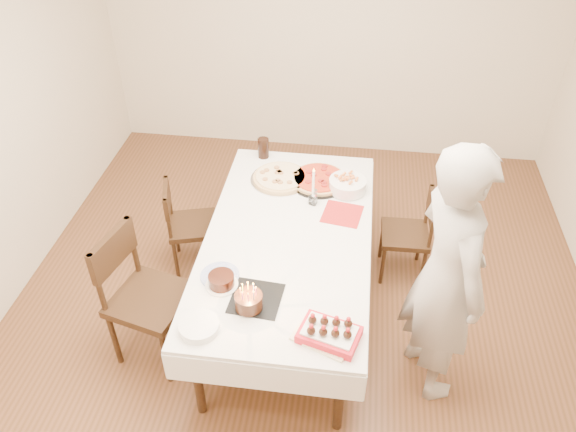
# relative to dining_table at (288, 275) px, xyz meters

# --- Properties ---
(floor) EXTENTS (5.00, 5.00, 0.00)m
(floor) POSITION_rel_dining_table_xyz_m (0.10, -0.05, -0.38)
(floor) COLOR #4F321B
(floor) RESTS_ON ground
(wall_back) EXTENTS (4.50, 0.04, 2.70)m
(wall_back) POSITION_rel_dining_table_xyz_m (0.10, 2.45, 0.98)
(wall_back) COLOR beige
(wall_back) RESTS_ON floor
(dining_table) EXTENTS (1.36, 2.25, 0.75)m
(dining_table) POSITION_rel_dining_table_xyz_m (0.00, 0.00, 0.00)
(dining_table) COLOR white
(dining_table) RESTS_ON floor
(chair_right_savory) EXTENTS (0.41, 0.41, 0.79)m
(chair_right_savory) POSITION_rel_dining_table_xyz_m (0.86, 0.55, 0.02)
(chair_right_savory) COLOR #321E10
(chair_right_savory) RESTS_ON floor
(chair_left_savory) EXTENTS (0.51, 0.51, 0.80)m
(chair_left_savory) POSITION_rel_dining_table_xyz_m (-0.83, 0.43, 0.02)
(chair_left_savory) COLOR #321E10
(chair_left_savory) RESTS_ON floor
(chair_left_dessert) EXTENTS (0.63, 0.63, 1.02)m
(chair_left_dessert) POSITION_rel_dining_table_xyz_m (-0.86, -0.49, 0.13)
(chair_left_dessert) COLOR #321E10
(chair_left_dessert) RESTS_ON floor
(person) EXTENTS (0.66, 0.79, 1.84)m
(person) POSITION_rel_dining_table_xyz_m (1.01, -0.44, 0.55)
(person) COLOR #B1ADA7
(person) RESTS_ON floor
(pizza_white) EXTENTS (0.49, 0.49, 0.04)m
(pizza_white) POSITION_rel_dining_table_xyz_m (-0.15, 0.66, 0.40)
(pizza_white) COLOR beige
(pizza_white) RESTS_ON dining_table
(pizza_pepperoni) EXTENTS (0.53, 0.53, 0.04)m
(pizza_pepperoni) POSITION_rel_dining_table_xyz_m (0.15, 0.68, 0.40)
(pizza_pepperoni) COLOR red
(pizza_pepperoni) RESTS_ON dining_table
(red_placemat) EXTENTS (0.31, 0.31, 0.01)m
(red_placemat) POSITION_rel_dining_table_xyz_m (0.36, 0.29, 0.38)
(red_placemat) COLOR #B21E1E
(red_placemat) RESTS_ON dining_table
(pasta_bowl) EXTENTS (0.37, 0.37, 0.09)m
(pasta_bowl) POSITION_rel_dining_table_xyz_m (0.38, 0.59, 0.43)
(pasta_bowl) COLOR white
(pasta_bowl) RESTS_ON dining_table
(taper_candle) EXTENTS (0.08, 0.08, 0.31)m
(taper_candle) POSITION_rel_dining_table_xyz_m (0.13, 0.40, 0.53)
(taper_candle) COLOR white
(taper_candle) RESTS_ON dining_table
(shaker_pair) EXTENTS (0.09, 0.09, 0.10)m
(shaker_pair) POSITION_rel_dining_table_xyz_m (0.14, 0.38, 0.43)
(shaker_pair) COLOR white
(shaker_pair) RESTS_ON dining_table
(cola_glass) EXTENTS (0.12, 0.12, 0.17)m
(cola_glass) POSITION_rel_dining_table_xyz_m (-0.34, 0.98, 0.46)
(cola_glass) COLOR black
(cola_glass) RESTS_ON dining_table
(layer_cake) EXTENTS (0.25, 0.25, 0.09)m
(layer_cake) POSITION_rel_dining_table_xyz_m (-0.35, -0.53, 0.42)
(layer_cake) COLOR black
(layer_cake) RESTS_ON dining_table
(cake_board) EXTENTS (0.33, 0.33, 0.01)m
(cake_board) POSITION_rel_dining_table_xyz_m (-0.12, -0.61, 0.38)
(cake_board) COLOR black
(cake_board) RESTS_ON dining_table
(birthday_cake) EXTENTS (0.22, 0.22, 0.16)m
(birthday_cake) POSITION_rel_dining_table_xyz_m (-0.14, -0.69, 0.47)
(birthday_cake) COLOR #36190E
(birthday_cake) RESTS_ON dining_table
(strawberry_box) EXTENTS (0.39, 0.31, 0.08)m
(strawberry_box) POSITION_rel_dining_table_xyz_m (0.35, -0.85, 0.42)
(strawberry_box) COLOR red
(strawberry_box) RESTS_ON dining_table
(box_lid) EXTENTS (0.39, 0.33, 0.03)m
(box_lid) POSITION_rel_dining_table_xyz_m (0.32, -0.85, 0.38)
(box_lid) COLOR beige
(box_lid) RESTS_ON dining_table
(plate_stack) EXTENTS (0.26, 0.26, 0.05)m
(plate_stack) POSITION_rel_dining_table_xyz_m (-0.40, -0.89, 0.40)
(plate_stack) COLOR white
(plate_stack) RESTS_ON dining_table
(china_plate) EXTENTS (0.25, 0.25, 0.01)m
(china_plate) POSITION_rel_dining_table_xyz_m (-0.38, -0.45, 0.38)
(china_plate) COLOR white
(china_plate) RESTS_ON dining_table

